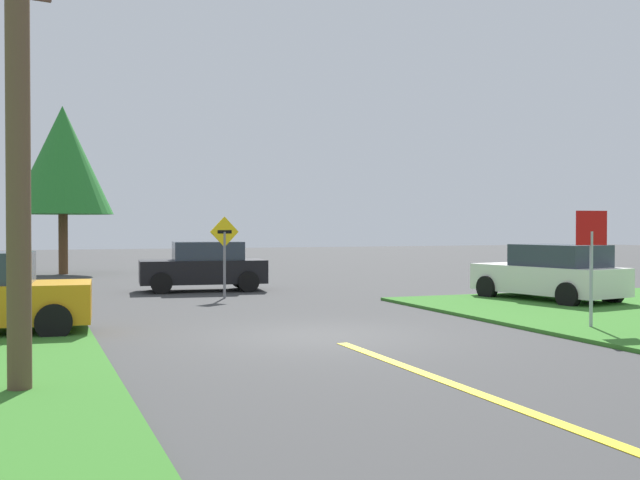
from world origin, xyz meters
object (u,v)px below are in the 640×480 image
Objects in this scene: car_approaching_junction at (204,267)px; utility_pole_near at (18,59)px; stop_sign at (591,247)px; car_on_crossroad at (550,274)px; oak_tree_left at (63,160)px; direction_sign at (224,247)px; utility_pole_mid at (15,134)px.

utility_pole_near is at bearing 75.22° from car_approaching_junction.
stop_sign is 5.90m from car_on_crossroad.
oak_tree_left reaches higher than car_on_crossroad.
utility_pole_near reaches higher than direction_sign.
utility_pole_near is at bearing -115.32° from direction_sign.
car_approaching_junction is 12.39m from oak_tree_left.
car_approaching_junction is at bearing 37.97° from car_on_crossroad.
utility_pole_mid reaches higher than utility_pole_near.
direction_sign is (5.53, 11.69, -2.70)m from utility_pole_near.
stop_sign is 25.17m from oak_tree_left.
utility_pole_near is 13.21m from direction_sign.
utility_pole_near is (-10.78, -2.16, 2.50)m from stop_sign.
direction_sign reaches higher than car_on_crossroad.
utility_pole_near is 10.54m from utility_pole_mid.
utility_pole_mid is at bearing 40.35° from car_approaching_junction.
car_on_crossroad is 0.53× the size of utility_pole_mid.
car_on_crossroad is at bearing 27.67° from utility_pole_near.
utility_pole_near is at bearing -93.57° from oak_tree_left.
car_on_crossroad is 1.08× the size of car_approaching_junction.
oak_tree_left is (1.58, 25.35, 0.87)m from utility_pole_near.
oak_tree_left is (-12.13, 18.16, 4.26)m from car_on_crossroad.
car_on_crossroad is at bearing -114.00° from stop_sign.
utility_pole_near is at bearing 106.96° from car_on_crossroad.
car_approaching_junction is (-5.26, 12.24, -0.90)m from stop_sign.
utility_pole_mid is at bearing 90.95° from utility_pole_near.
stop_sign is at bearing 139.01° from car_on_crossroad.
utility_pole_mid reaches higher than oak_tree_left.
utility_pole_near reaches higher than stop_sign.
stop_sign is 0.33× the size of oak_tree_left.
utility_pole_near is (-5.52, -14.40, 3.39)m from car_approaching_junction.
utility_pole_near reaches higher than oak_tree_left.
car_on_crossroad is 0.61× the size of oak_tree_left.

